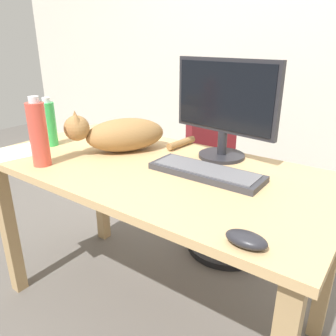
{
  "coord_description": "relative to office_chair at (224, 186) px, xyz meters",
  "views": [
    {
      "loc": [
        0.8,
        -0.99,
        1.23
      ],
      "look_at": [
        0.16,
        -0.11,
        0.81
      ],
      "focal_mm": 35.45,
      "sensor_mm": 36.0,
      "label": 1
    }
  ],
  "objects": [
    {
      "name": "water_bottle",
      "position": [
        -0.57,
        -0.76,
        0.45
      ],
      "size": [
        0.07,
        0.07,
        0.23
      ],
      "color": "green",
      "rests_on": "desk"
    },
    {
      "name": "paper_sheet",
      "position": [
        -0.62,
        -0.97,
        0.35
      ],
      "size": [
        0.27,
        0.33,
        0.0
      ],
      "primitive_type": "cube",
      "rotation": [
        0.0,
        0.0,
        -0.21
      ],
      "color": "white",
      "rests_on": "desk"
    },
    {
      "name": "keyboard",
      "position": [
        0.23,
        -0.66,
        0.36
      ],
      "size": [
        0.44,
        0.15,
        0.03
      ],
      "color": "#333338",
      "rests_on": "desk"
    },
    {
      "name": "computer_mouse",
      "position": [
        0.54,
        -1.0,
        0.36
      ],
      "size": [
        0.11,
        0.06,
        0.04
      ],
      "primitive_type": "ellipsoid",
      "color": "#232328",
      "rests_on": "desk"
    },
    {
      "name": "desk",
      "position": [
        0.0,
        -0.69,
        0.24
      ],
      "size": [
        1.46,
        0.73,
        0.75
      ],
      "color": "tan",
      "rests_on": "ground_plane"
    },
    {
      "name": "office_chair",
      "position": [
        0.0,
        0.0,
        0.0
      ],
      "size": [
        0.51,
        0.49,
        0.94
      ],
      "color": "black",
      "rests_on": "ground_plane"
    },
    {
      "name": "spray_bottle",
      "position": [
        -0.37,
        -0.95,
        0.48
      ],
      "size": [
        0.07,
        0.07,
        0.28
      ],
      "color": "#D84C3D",
      "rests_on": "desk"
    },
    {
      "name": "back_wall",
      "position": [
        0.0,
        0.88,
        0.89
      ],
      "size": [
        6.0,
        0.04,
        2.6
      ],
      "primitive_type": "cube",
      "color": "beige",
      "rests_on": "ground_plane"
    },
    {
      "name": "ground_plane",
      "position": [
        0.0,
        -0.69,
        -0.41
      ],
      "size": [
        8.0,
        8.0,
        0.0
      ],
      "primitive_type": "plane",
      "color": "#59544F"
    },
    {
      "name": "monitor",
      "position": [
        0.18,
        -0.44,
        0.57
      ],
      "size": [
        0.48,
        0.2,
        0.41
      ],
      "color": "#232328",
      "rests_on": "desk"
    },
    {
      "name": "cat",
      "position": [
        -0.23,
        -0.63,
        0.43
      ],
      "size": [
        0.38,
        0.52,
        0.2
      ],
      "color": "olive",
      "rests_on": "desk"
    }
  ]
}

